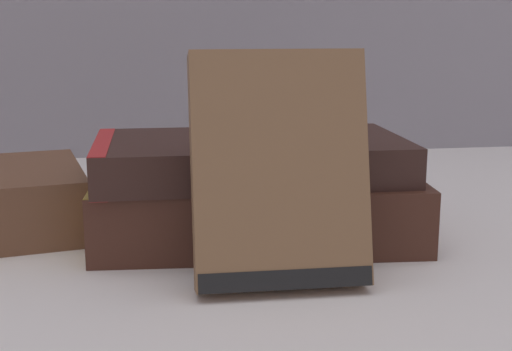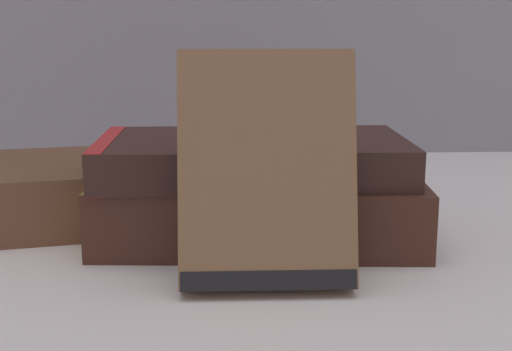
{
  "view_description": "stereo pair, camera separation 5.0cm",
  "coord_description": "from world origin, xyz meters",
  "px_view_note": "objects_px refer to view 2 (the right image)",
  "views": [
    {
      "loc": [
        -0.04,
        -0.47,
        0.17
      ],
      "look_at": [
        0.03,
        0.04,
        0.05
      ],
      "focal_mm": 50.0,
      "sensor_mm": 36.0,
      "label": 1
    },
    {
      "loc": [
        0.01,
        -0.47,
        0.17
      ],
      "look_at": [
        0.03,
        0.04,
        0.05
      ],
      "focal_mm": 50.0,
      "sensor_mm": 36.0,
      "label": 2
    }
  ],
  "objects_px": {
    "book_flat_bottom": "(252,206)",
    "reading_glasses": "(159,188)",
    "book_flat_top": "(245,158)",
    "pocket_watch": "(284,139)",
    "book_leaning_front": "(267,178)"
  },
  "relations": [
    {
      "from": "book_leaning_front",
      "to": "pocket_watch",
      "type": "relative_size",
      "value": 2.48
    },
    {
      "from": "book_flat_bottom",
      "to": "reading_glasses",
      "type": "height_order",
      "value": "book_flat_bottom"
    },
    {
      "from": "book_flat_top",
      "to": "book_leaning_front",
      "type": "relative_size",
      "value": 1.55
    },
    {
      "from": "book_leaning_front",
      "to": "reading_glasses",
      "type": "distance_m",
      "value": 0.28
    },
    {
      "from": "pocket_watch",
      "to": "reading_glasses",
      "type": "xyz_separation_m",
      "value": [
        -0.11,
        0.18,
        -0.08
      ]
    },
    {
      "from": "pocket_watch",
      "to": "reading_glasses",
      "type": "distance_m",
      "value": 0.23
    },
    {
      "from": "book_leaning_front",
      "to": "pocket_watch",
      "type": "distance_m",
      "value": 0.08
    },
    {
      "from": "book_flat_top",
      "to": "pocket_watch",
      "type": "height_order",
      "value": "pocket_watch"
    },
    {
      "from": "book_flat_bottom",
      "to": "book_leaning_front",
      "type": "bearing_deg",
      "value": -83.57
    },
    {
      "from": "book_flat_top",
      "to": "book_leaning_front",
      "type": "bearing_deg",
      "value": -83.66
    },
    {
      "from": "book_flat_top",
      "to": "reading_glasses",
      "type": "relative_size",
      "value": 2.23
    },
    {
      "from": "book_leaning_front",
      "to": "pocket_watch",
      "type": "bearing_deg",
      "value": 77.52
    },
    {
      "from": "book_leaning_front",
      "to": "reading_glasses",
      "type": "bearing_deg",
      "value": 109.85
    },
    {
      "from": "book_flat_top",
      "to": "reading_glasses",
      "type": "xyz_separation_m",
      "value": [
        -0.08,
        0.16,
        -0.06
      ]
    },
    {
      "from": "book_flat_bottom",
      "to": "reading_glasses",
      "type": "distance_m",
      "value": 0.18
    }
  ]
}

